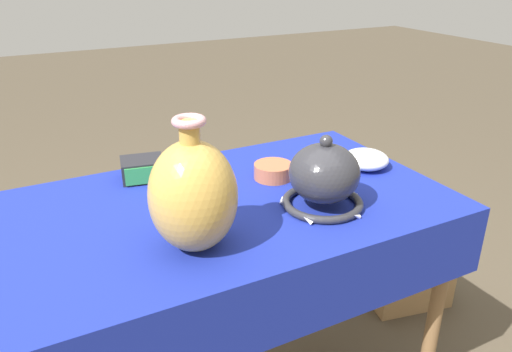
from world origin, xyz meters
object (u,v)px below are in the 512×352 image
pot_squat_terracotta (273,171)px  bowl_shallow_porcelain (366,159)px  vase_tall_bulbous (193,195)px  vase_dome_bell (324,178)px  wooden_crate (406,279)px  mosaic_tile_box (143,169)px

pot_squat_terracotta → bowl_shallow_porcelain: bowl_shallow_porcelain is taller
pot_squat_terracotta → vase_tall_bulbous: bearing=-143.6°
bowl_shallow_porcelain → vase_tall_bulbous: bearing=-163.5°
vase_dome_bell → pot_squat_terracotta: 0.23m
bowl_shallow_porcelain → wooden_crate: bowl_shallow_porcelain is taller
vase_tall_bulbous → vase_dome_bell: size_ratio=1.37×
pot_squat_terracotta → bowl_shallow_porcelain: 0.31m
vase_dome_bell → vase_tall_bulbous: bearing=-174.8°
pot_squat_terracotta → wooden_crate: (0.68, 0.05, -0.66)m
vase_tall_bulbous → mosaic_tile_box: 0.45m
vase_dome_bell → mosaic_tile_box: vase_dome_bell is taller
pot_squat_terracotta → wooden_crate: 0.95m
vase_dome_bell → wooden_crate: 1.01m
vase_tall_bulbous → vase_dome_bell: vase_tall_bulbous is taller
wooden_crate → mosaic_tile_box: bearing=-175.7°
vase_tall_bulbous → pot_squat_terracotta: 0.45m
mosaic_tile_box → bowl_shallow_porcelain: bearing=-9.6°
bowl_shallow_porcelain → wooden_crate: bearing=16.7°
mosaic_tile_box → pot_squat_terracotta: bearing=-16.0°
vase_dome_bell → wooden_crate: vase_dome_bell is taller
mosaic_tile_box → wooden_crate: bearing=3.7°
vase_dome_bell → mosaic_tile_box: (-0.38, 0.40, -0.05)m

